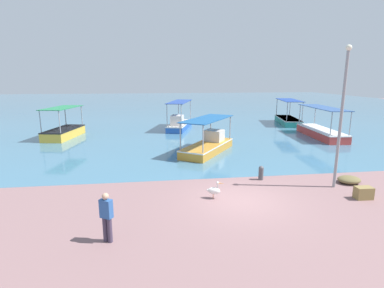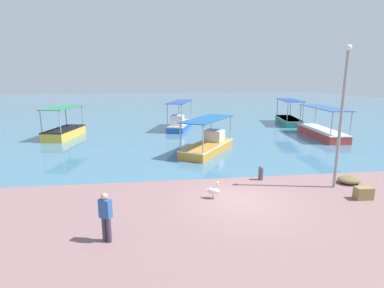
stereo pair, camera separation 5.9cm
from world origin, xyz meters
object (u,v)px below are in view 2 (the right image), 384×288
Objects in this scene: fishing_boat_far_right at (322,131)px; mooring_bollard at (261,172)px; fishing_boat_near_left at (180,123)px; pelican at (214,190)px; fisherman_standing at (106,216)px; fishing_boat_far_left at (64,131)px; net_pile at (349,180)px; lamp_post at (342,112)px; cargo_crate at (363,193)px; fishing_boat_outer at (289,119)px; fishing_boat_center at (208,144)px.

fishing_boat_far_right is 14.18m from mooring_bollard.
fishing_boat_far_right is at bearing 47.66° from mooring_bollard.
fishing_boat_near_left is 8.47× the size of mooring_bollard.
pelican is 5.21m from fisherman_standing.
fishing_boat_near_left is at bearing 89.45° from pelican.
pelican is at bearing 36.15° from fisherman_standing.
net_pile is at bearing -38.98° from fishing_boat_far_left.
lamp_post reaches higher than pelican.
fishing_boat_near_left is 1.24× the size of fishing_boat_far_left.
fisherman_standing is at bearing -71.10° from fishing_boat_far_left.
fishing_boat_near_left is 7.97× the size of pelican.
mooring_bollard is (2.79, -16.44, -0.22)m from fishing_boat_near_left.
fisherman_standing is at bearing -168.77° from cargo_crate.
pelican is at bearing -90.55° from fishing_boat_near_left.
fishing_boat_outer is 16.80m from fishing_boat_center.
pelican is (10.51, -15.40, -0.20)m from fishing_boat_far_left.
fishing_boat_far_right is 22.91m from fisherman_standing.
lamp_post reaches higher than net_pile.
fishing_boat_far_left is at bearing 108.90° from fisherman_standing.
fishing_boat_far_left is 6.44× the size of pelican.
mooring_bollard is 1.02× the size of cargo_crate.
fishing_boat_far_left is 23.63m from cargo_crate.
net_pile is (5.92, -7.42, -0.38)m from fishing_boat_center.
fishing_boat_far_right is at bearing 65.57° from net_pile.
fishing_boat_far_right is at bearing -25.80° from fishing_boat_near_left.
fishing_boat_near_left reaches higher than fishing_boat_far_right.
pelican is at bearing 172.03° from cargo_crate.
fishing_boat_outer is at bearing 73.21° from cargo_crate.
pelican is 7.33m from net_pile.
fishing_boat_far_right reaches higher than net_pile.
fishing_boat_far_right is 8.75× the size of pelican.
mooring_bollard is (2.97, 2.14, 0.03)m from pelican.
fishing_boat_outer is 3.74× the size of fisherman_standing.
fishing_boat_far_left is 18.90m from mooring_bollard.
mooring_bollard is 4.43m from net_pile.
fishing_boat_far_left is 13.73m from fishing_boat_center.
mooring_bollard is (-10.07, -18.36, -0.13)m from fishing_boat_outer.
fishing_boat_far_right is (11.19, 4.17, -0.03)m from fishing_boat_center.
fishing_boat_outer is 0.94× the size of lamp_post.
cargo_crate is (-6.46, -21.42, -0.26)m from fishing_boat_outer.
cargo_crate is at bearing -109.04° from net_pile.
fishing_boat_center reaches higher than net_pile.
fishing_boat_far_left is at bearing 136.31° from cargo_crate.
fishing_boat_outer is 8.56× the size of cargo_crate.
cargo_crate is at bearing -74.69° from lamp_post.
fishing_boat_near_left is 1.12× the size of fishing_boat_center.
lamp_post is 3.73m from net_pile.
fishing_boat_far_left is 3.05× the size of fisherman_standing.
fishing_boat_far_right is (12.34, -5.96, -0.08)m from fishing_boat_near_left.
fishing_boat_far_right is 17.77m from pelican.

